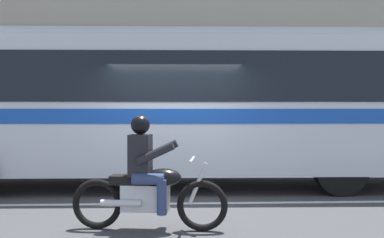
{
  "coord_description": "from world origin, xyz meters",
  "views": [
    {
      "loc": [
        -0.04,
        -8.25,
        1.61
      ],
      "look_at": [
        0.3,
        -0.59,
        1.49
      ],
      "focal_mm": 40.97,
      "sensor_mm": 36.0,
      "label": 1
    }
  ],
  "objects": [
    {
      "name": "ground_plane",
      "position": [
        0.0,
        0.0,
        0.0
      ],
      "size": [
        60.0,
        60.0,
        0.0
      ],
      "primitive_type": "plane",
      "color": "#3D3D3F"
    },
    {
      "name": "sidewalk_curb",
      "position": [
        0.0,
        5.1,
        0.07
      ],
      "size": [
        28.0,
        3.8,
        0.15
      ],
      "primitive_type": "cube",
      "color": "gray",
      "rests_on": "ground_plane"
    },
    {
      "name": "lane_center_stripe",
      "position": [
        0.0,
        -0.6,
        0.0
      ],
      "size": [
        26.6,
        0.14,
        0.01
      ],
      "primitive_type": "cube",
      "color": "silver",
      "rests_on": "ground_plane"
    },
    {
      "name": "office_building_facade",
      "position": [
        0.0,
        7.39,
        5.46
      ],
      "size": [
        28.0,
        0.89,
        10.9
      ],
      "color": "gray",
      "rests_on": "ground_plane"
    },
    {
      "name": "transit_bus",
      "position": [
        -0.09,
        1.19,
        1.88
      ],
      "size": [
        12.01,
        2.86,
        3.22
      ],
      "color": "silver",
      "rests_on": "ground_plane"
    },
    {
      "name": "motorcycle_with_rider",
      "position": [
        -0.38,
        -2.3,
        0.66
      ],
      "size": [
        2.13,
        0.67,
        1.56
      ],
      "color": "black",
      "rests_on": "ground_plane"
    }
  ]
}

